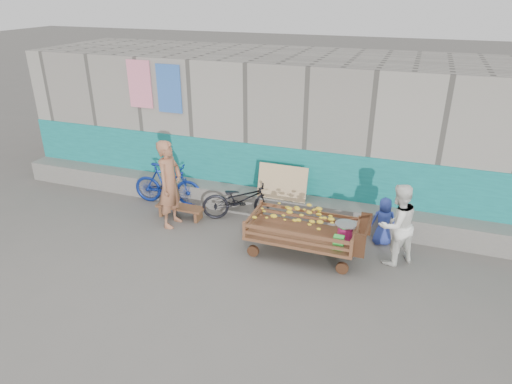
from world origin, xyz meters
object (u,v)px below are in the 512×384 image
(vendor_man, at_px, (170,184))
(bicycle_dark, at_px, (241,199))
(woman, at_px, (397,225))
(bicycle_blue, at_px, (168,184))
(bench, at_px, (181,209))
(child, at_px, (384,221))
(banana_cart, at_px, (301,225))

(vendor_man, distance_m, bicycle_dark, 1.47)
(vendor_man, bearing_deg, bicycle_dark, -57.12)
(woman, relative_size, bicycle_blue, 0.94)
(bicycle_dark, height_order, bicycle_blue, bicycle_blue)
(vendor_man, xyz_separation_m, bicycle_blue, (-0.55, 0.80, -0.41))
(bench, height_order, vendor_man, vendor_man)
(bicycle_blue, bearing_deg, child, -97.86)
(vendor_man, relative_size, bicycle_blue, 1.14)
(banana_cart, distance_m, child, 1.60)
(banana_cart, bearing_deg, woman, 11.37)
(vendor_man, height_order, bicycle_blue, vendor_man)
(bench, distance_m, woman, 4.27)
(banana_cart, distance_m, vendor_man, 2.69)
(vendor_man, bearing_deg, child, -79.61)
(bench, distance_m, bicycle_blue, 0.78)
(child, height_order, bicycle_blue, bicycle_blue)
(vendor_man, distance_m, child, 4.07)
(banana_cart, height_order, child, child)
(bench, xyz_separation_m, bicycle_blue, (-0.55, 0.48, 0.28))
(bench, height_order, woman, woman)
(woman, height_order, bicycle_dark, woman)
(bench, distance_m, child, 4.01)
(child, height_order, bicycle_dark, child)
(bicycle_dark, bearing_deg, vendor_man, 97.61)
(banana_cart, bearing_deg, bicycle_blue, 162.31)
(bicycle_dark, distance_m, bicycle_blue, 1.73)
(banana_cart, relative_size, vendor_man, 1.18)
(child, bearing_deg, vendor_man, -7.89)
(bench, xyz_separation_m, woman, (4.23, -0.23, 0.54))
(child, bearing_deg, bicycle_blue, -19.10)
(child, bearing_deg, bicycle_dark, -18.82)
(banana_cart, xyz_separation_m, child, (1.32, 0.88, -0.14))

